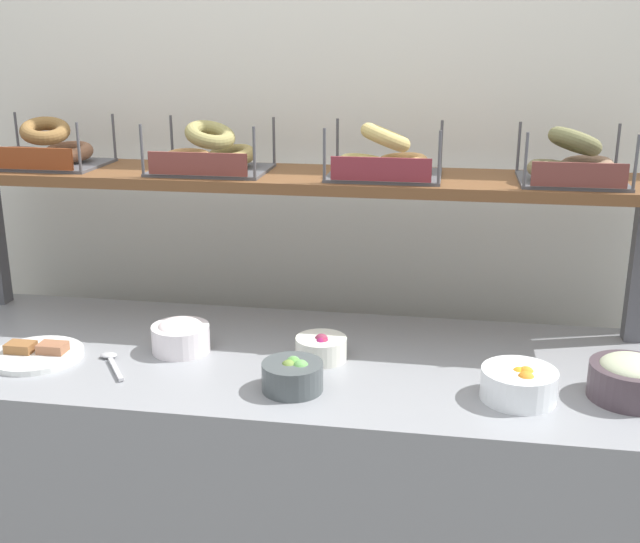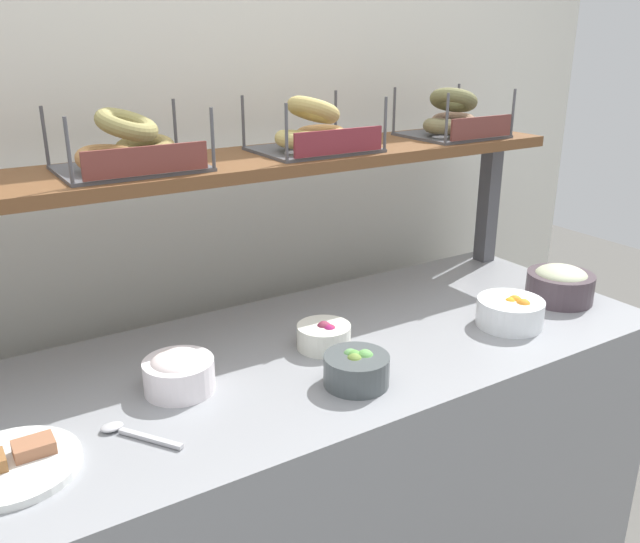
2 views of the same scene
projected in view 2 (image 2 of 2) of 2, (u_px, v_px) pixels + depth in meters
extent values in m
cube|color=silver|center=(184.00, 172.00, 1.88)|extent=(3.18, 0.06, 2.40)
cube|color=gray|center=(285.00, 507.00, 1.70)|extent=(1.98, 0.70, 0.85)
cube|color=#4C4C51|center=(488.00, 202.00, 2.17)|extent=(0.05, 0.05, 0.40)
cube|color=brown|center=(224.00, 165.00, 1.63)|extent=(1.94, 0.32, 0.03)
cylinder|color=white|center=(179.00, 375.00, 1.41)|extent=(0.15, 0.15, 0.07)
ellipsoid|color=white|center=(178.00, 363.00, 1.40)|extent=(0.12, 0.12, 0.05)
cylinder|color=white|center=(510.00, 313.00, 1.73)|extent=(0.17, 0.17, 0.07)
sphere|color=#F9A221|center=(510.00, 304.00, 1.72)|extent=(0.03, 0.03, 0.03)
sphere|color=orange|center=(523.00, 307.00, 1.70)|extent=(0.04, 0.04, 0.04)
sphere|color=orange|center=(515.00, 303.00, 1.73)|extent=(0.04, 0.04, 0.04)
cylinder|color=#473940|center=(560.00, 287.00, 1.89)|extent=(0.19, 0.19, 0.08)
ellipsoid|color=beige|center=(561.00, 276.00, 1.88)|extent=(0.15, 0.15, 0.06)
cylinder|color=white|center=(325.00, 337.00, 1.61)|extent=(0.13, 0.13, 0.06)
sphere|color=#893049|center=(324.00, 328.00, 1.60)|extent=(0.04, 0.04, 0.04)
sphere|color=#9A2843|center=(330.00, 331.00, 1.59)|extent=(0.03, 0.03, 0.03)
sphere|color=#981D58|center=(329.00, 331.00, 1.59)|extent=(0.03, 0.03, 0.03)
sphere|color=#A61944|center=(330.00, 329.00, 1.60)|extent=(0.03, 0.03, 0.03)
sphere|color=#981A5D|center=(326.00, 329.00, 1.60)|extent=(0.03, 0.03, 0.03)
cylinder|color=#4A5153|center=(356.00, 370.00, 1.44)|extent=(0.14, 0.14, 0.07)
sphere|color=olive|center=(354.00, 362.00, 1.42)|extent=(0.04, 0.04, 0.04)
sphere|color=#67A75C|center=(351.00, 357.00, 1.45)|extent=(0.04, 0.04, 0.04)
sphere|color=#589841|center=(354.00, 358.00, 1.44)|extent=(0.04, 0.04, 0.04)
sphere|color=#64A854|center=(365.00, 359.00, 1.44)|extent=(0.04, 0.04, 0.04)
cylinder|color=white|center=(11.00, 467.00, 1.16)|extent=(0.24, 0.24, 0.01)
cube|color=#9D6444|center=(34.00, 447.00, 1.18)|extent=(0.07, 0.05, 0.02)
cube|color=#B7B7BC|center=(151.00, 438.00, 1.25)|extent=(0.09, 0.12, 0.01)
ellipsoid|color=#B7B7BC|center=(112.00, 427.00, 1.28)|extent=(0.04, 0.03, 0.01)
cube|color=#4C4C51|center=(131.00, 168.00, 1.50)|extent=(0.32, 0.24, 0.01)
cylinder|color=#4C4C51|center=(69.00, 153.00, 1.31)|extent=(0.01, 0.01, 0.14)
cylinder|color=#4C4C51|center=(213.00, 140.00, 1.46)|extent=(0.01, 0.01, 0.14)
cylinder|color=#4C4C51|center=(45.00, 138.00, 1.49)|extent=(0.01, 0.01, 0.14)
cylinder|color=#4C4C51|center=(175.00, 128.00, 1.65)|extent=(0.01, 0.01, 0.14)
cube|color=brown|center=(147.00, 161.00, 1.39)|extent=(0.27, 0.01, 0.06)
torus|color=#AA7745|center=(109.00, 159.00, 1.44)|extent=(0.19, 0.19, 0.06)
torus|color=olive|center=(145.00, 149.00, 1.54)|extent=(0.20, 0.20, 0.06)
torus|color=#90874D|center=(127.00, 125.00, 1.47)|extent=(0.20, 0.20, 0.08)
cube|color=#4C4C51|center=(313.00, 149.00, 1.74)|extent=(0.30, 0.24, 0.01)
cylinder|color=#4C4C51|center=(287.00, 134.00, 1.55)|extent=(0.01, 0.01, 0.14)
cylinder|color=#4C4C51|center=(385.00, 125.00, 1.70)|extent=(0.01, 0.01, 0.14)
cylinder|color=#4C4C51|center=(243.00, 123.00, 1.74)|extent=(0.01, 0.01, 0.14)
cylinder|color=#4C4C51|center=(336.00, 116.00, 1.88)|extent=(0.01, 0.01, 0.14)
cube|color=maroon|center=(339.00, 142.00, 1.63)|extent=(0.26, 0.01, 0.06)
torus|color=tan|center=(302.00, 140.00, 1.68)|extent=(0.15, 0.14, 0.06)
torus|color=tan|center=(321.00, 135.00, 1.78)|extent=(0.19, 0.19, 0.05)
torus|color=tan|center=(313.00, 110.00, 1.71)|extent=(0.18, 0.18, 0.09)
cube|color=#4C4C51|center=(451.00, 135.00, 1.98)|extent=(0.27, 0.24, 0.01)
cylinder|color=#4C4C51|center=(447.00, 120.00, 1.80)|extent=(0.01, 0.01, 0.14)
cylinder|color=#4C4C51|center=(513.00, 114.00, 1.93)|extent=(0.01, 0.01, 0.14)
cylinder|color=#4C4C51|center=(394.00, 111.00, 1.99)|extent=(0.01, 0.01, 0.14)
cylinder|color=#4C4C51|center=(458.00, 107.00, 2.11)|extent=(0.01, 0.01, 0.14)
cube|color=brown|center=(481.00, 127.00, 1.87)|extent=(0.23, 0.01, 0.06)
torus|color=#706846|center=(447.00, 127.00, 1.92)|extent=(0.16, 0.15, 0.05)
torus|color=#86654E|center=(454.00, 122.00, 2.02)|extent=(0.20, 0.20, 0.05)
torus|color=olive|center=(454.00, 100.00, 1.95)|extent=(0.20, 0.20, 0.09)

